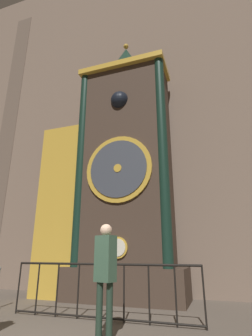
{
  "coord_description": "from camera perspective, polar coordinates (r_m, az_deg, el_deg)",
  "views": [
    {
      "loc": [
        2.63,
        -3.48,
        1.35
      ],
      "look_at": [
        -0.15,
        4.53,
        4.11
      ],
      "focal_mm": 28.0,
      "sensor_mm": 36.0,
      "label": 1
    }
  ],
  "objects": [
    {
      "name": "cathedral_back_wall",
      "position": [
        11.53,
        2.27,
        15.89
      ],
      "size": [
        24.0,
        0.32,
        15.58
      ],
      "color": "#7A6656",
      "rests_on": "ground_plane"
    },
    {
      "name": "clock_tower",
      "position": [
        8.97,
        -3.03,
        -2.03
      ],
      "size": [
        4.88,
        1.77,
        9.34
      ],
      "color": "#423328",
      "rests_on": "ground_plane"
    },
    {
      "name": "railing_fence",
      "position": [
        6.24,
        -5.58,
        -24.59
      ],
      "size": [
        4.35,
        0.05,
        1.14
      ],
      "color": "black",
      "rests_on": "ground_plane"
    },
    {
      "name": "visitor_far",
      "position": [
        4.83,
        -4.53,
        -20.73
      ],
      "size": [
        0.39,
        0.32,
        1.84
      ],
      "rotation": [
        0.0,
        0.0,
        -0.33
      ],
      "color": "#213427",
      "rests_on": "ground_plane"
    }
  ]
}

